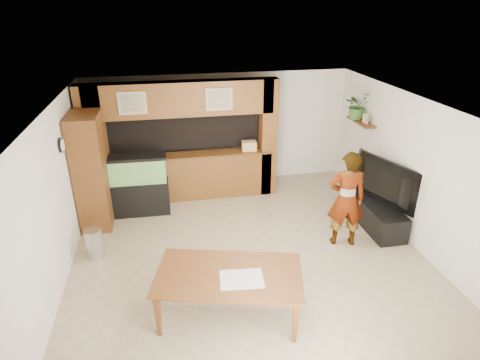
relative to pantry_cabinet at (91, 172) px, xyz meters
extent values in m
plane|color=tan|center=(2.70, -1.69, -1.11)|extent=(6.50, 6.50, 0.00)
plane|color=white|center=(2.70, -1.69, 1.49)|extent=(6.50, 6.50, 0.00)
plane|color=silver|center=(2.70, 1.56, 0.19)|extent=(6.00, 0.00, 6.00)
plane|color=silver|center=(-0.30, -1.69, 0.19)|extent=(0.00, 6.50, 6.50)
plane|color=silver|center=(5.70, -1.69, 0.19)|extent=(0.00, 6.50, 6.50)
cube|color=brown|center=(1.80, 0.76, -0.61)|extent=(3.80, 0.35, 1.00)
cube|color=brown|center=(1.80, 0.76, -0.09)|extent=(3.80, 0.43, 0.04)
cube|color=brown|center=(1.80, 0.76, 1.14)|extent=(3.80, 0.35, 0.70)
cube|color=brown|center=(0.00, 0.76, 0.19)|extent=(0.50, 0.35, 2.60)
cube|color=brown|center=(3.65, 0.76, 0.19)|extent=(0.35, 0.35, 2.60)
cube|color=black|center=(1.80, 1.31, 0.34)|extent=(4.20, 0.45, 0.85)
cube|color=tan|center=(0.85, 0.56, 1.14)|extent=(0.55, 0.03, 0.45)
cube|color=tan|center=(0.85, 0.54, 1.14)|extent=(0.43, 0.01, 0.35)
cube|color=tan|center=(2.55, 0.56, 1.14)|extent=(0.55, 0.03, 0.45)
cube|color=tan|center=(2.55, 0.54, 1.14)|extent=(0.43, 0.01, 0.35)
cylinder|color=black|center=(-0.27, -0.69, 0.79)|extent=(0.04, 0.25, 0.25)
cylinder|color=white|center=(-0.24, -0.69, 0.79)|extent=(0.01, 0.21, 0.21)
cube|color=brown|center=(5.55, 0.26, 0.59)|extent=(0.25, 0.90, 0.04)
cube|color=brown|center=(0.00, 0.00, 0.00)|extent=(0.56, 0.91, 2.22)
cylinder|color=#B2B2B7|center=(0.09, -1.20, -0.84)|extent=(0.29, 0.29, 0.54)
cube|color=black|center=(0.84, 0.26, -0.75)|extent=(1.15, 0.43, 0.72)
cube|color=#2E7441|center=(0.84, 0.26, -0.14)|extent=(1.10, 0.40, 0.50)
cube|color=black|center=(0.84, 0.26, 0.13)|extent=(1.15, 0.43, 0.06)
cube|color=black|center=(5.35, -1.18, -0.86)|extent=(0.54, 1.48, 0.49)
imported|color=black|center=(5.35, -1.18, -0.19)|extent=(0.67, 1.47, 0.86)
cube|color=tan|center=(5.55, 0.08, 0.71)|extent=(0.06, 0.16, 0.21)
imported|color=#356227|center=(5.52, 0.45, 0.90)|extent=(0.66, 0.62, 0.59)
imported|color=#91744F|center=(4.46, -1.61, -0.22)|extent=(0.72, 0.55, 1.78)
cylinder|color=black|center=(4.51, -1.77, 0.72)|extent=(0.04, 0.10, 0.16)
imported|color=brown|center=(2.12, -3.05, -0.76)|extent=(2.20, 1.57, 0.70)
cube|color=silver|center=(2.28, -3.16, -0.41)|extent=(0.62, 0.47, 0.01)
cube|color=tan|center=(3.22, 0.76, 0.03)|extent=(0.32, 0.22, 0.21)
camera|label=1|loc=(1.43, -7.38, 3.00)|focal=30.00mm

